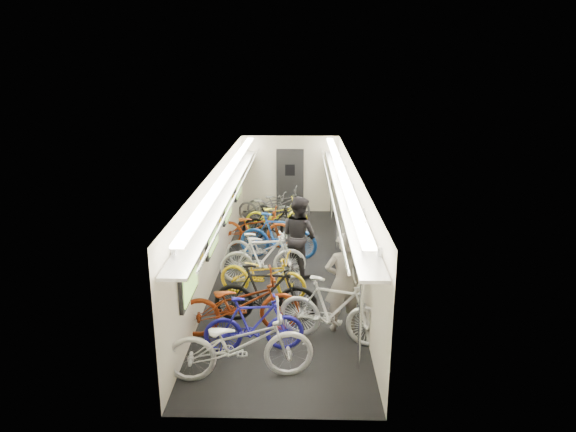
# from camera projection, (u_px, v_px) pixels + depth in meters

# --- Properties ---
(train_car_shell) EXTENTS (10.00, 10.00, 10.00)m
(train_car_shell) POSITION_uv_depth(u_px,v_px,m) (270.00, 193.00, 11.83)
(train_car_shell) COLOR black
(train_car_shell) RESTS_ON ground
(bicycle_0) EXTENTS (2.27, 1.05, 1.15)m
(bicycle_0) POSITION_uv_depth(u_px,v_px,m) (240.00, 344.00, 7.56)
(bicycle_0) COLOR silver
(bicycle_0) RESTS_ON ground
(bicycle_1) EXTENTS (1.67, 0.66, 0.98)m
(bicycle_1) POSITION_uv_depth(u_px,v_px,m) (254.00, 324.00, 8.28)
(bicycle_1) COLOR #1E1A9C
(bicycle_1) RESTS_ON ground
(bicycle_2) EXTENTS (2.22, 1.11, 1.11)m
(bicycle_2) POSITION_uv_depth(u_px,v_px,m) (240.00, 304.00, 8.84)
(bicycle_2) COLOR maroon
(bicycle_2) RESTS_ON ground
(bicycle_3) EXTENTS (1.90, 0.62, 1.13)m
(bicycle_3) POSITION_uv_depth(u_px,v_px,m) (265.00, 293.00, 9.22)
(bicycle_3) COLOR black
(bicycle_3) RESTS_ON ground
(bicycle_4) EXTENTS (1.92, 1.10, 0.96)m
(bicycle_4) POSITION_uv_depth(u_px,v_px,m) (263.00, 275.00, 10.26)
(bicycle_4) COLOR yellow
(bicycle_4) RESTS_ON ground
(bicycle_5) EXTENTS (1.91, 0.82, 1.11)m
(bicycle_5) POSITION_uv_depth(u_px,v_px,m) (263.00, 257.00, 10.97)
(bicycle_5) COLOR white
(bicycle_5) RESTS_ON ground
(bicycle_6) EXTENTS (1.95, 0.97, 0.98)m
(bicycle_6) POSITION_uv_depth(u_px,v_px,m) (265.00, 248.00, 11.72)
(bicycle_6) COLOR #B1B0B4
(bicycle_6) RESTS_ON ground
(bicycle_7) EXTENTS (1.95, 0.79, 1.14)m
(bicycle_7) POSITION_uv_depth(u_px,v_px,m) (278.00, 236.00, 12.28)
(bicycle_7) COLOR #1A499F
(bicycle_7) RESTS_ON ground
(bicycle_8) EXTENTS (2.01, 0.83, 1.03)m
(bicycle_8) POSITION_uv_depth(u_px,v_px,m) (255.00, 227.00, 13.09)
(bicycle_8) COLOR #983810
(bicycle_8) RESTS_ON ground
(bicycle_9) EXTENTS (1.65, 0.53, 0.98)m
(bicycle_9) POSITION_uv_depth(u_px,v_px,m) (273.00, 223.00, 13.54)
(bicycle_9) COLOR black
(bicycle_9) RESTS_ON ground
(bicycle_10) EXTENTS (1.85, 0.92, 0.93)m
(bicycle_10) POSITION_uv_depth(u_px,v_px,m) (277.00, 215.00, 14.33)
(bicycle_10) COLOR yellow
(bicycle_10) RESTS_ON ground
(bicycle_11) EXTENTS (1.99, 1.09, 1.15)m
(bicycle_11) POSITION_uv_depth(u_px,v_px,m) (333.00, 310.00, 8.58)
(bicycle_11) COLOR silver
(bicycle_11) RESTS_ON ground
(bicycle_12) EXTENTS (1.92, 1.18, 0.95)m
(bicycle_12) POSITION_uv_depth(u_px,v_px,m) (267.00, 208.00, 14.98)
(bicycle_12) COLOR slate
(bicycle_12) RESTS_ON ground
(bicycle_14) EXTENTS (1.96, 0.83, 1.00)m
(bicycle_14) POSITION_uv_depth(u_px,v_px,m) (278.00, 204.00, 15.34)
(bicycle_14) COLOR slate
(bicycle_14) RESTS_ON ground
(passenger_near) EXTENTS (0.73, 0.54, 1.81)m
(passenger_near) POSITION_uv_depth(u_px,v_px,m) (343.00, 282.00, 8.86)
(passenger_near) COLOR gray
(passenger_near) RESTS_ON ground
(passenger_mid) EXTENTS (1.10, 1.10, 1.79)m
(passenger_mid) POSITION_uv_depth(u_px,v_px,m) (299.00, 236.00, 11.27)
(passenger_mid) COLOR black
(passenger_mid) RESTS_ON ground
(backpack) EXTENTS (0.28, 0.17, 0.38)m
(backpack) POSITION_uv_depth(u_px,v_px,m) (356.00, 247.00, 9.50)
(backpack) COLOR #B42712
(backpack) RESTS_ON passenger_near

